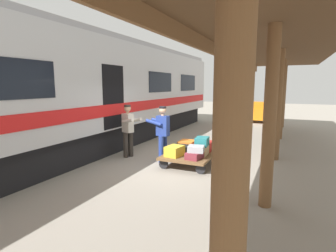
{
  "coord_description": "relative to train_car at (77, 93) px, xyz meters",
  "views": [
    {
      "loc": [
        -2.86,
        7.02,
        2.33
      ],
      "look_at": [
        0.3,
        0.08,
        1.15
      ],
      "focal_mm": 28.41,
      "sensor_mm": 36.0,
      "label": 1
    }
  ],
  "objects": [
    {
      "name": "platform_canopy",
      "position": [
        -6.23,
        -0.0,
        1.22
      ],
      "size": [
        3.2,
        18.79,
        3.56
      ],
      "color": "brown",
      "rests_on": "ground_plane"
    },
    {
      "name": "baggage_tug",
      "position": [
        -4.85,
        -10.54,
        -1.43
      ],
      "size": [
        1.11,
        1.7,
        1.3
      ],
      "color": "orange",
      "rests_on": "ground_plane"
    },
    {
      "name": "train_car",
      "position": [
        0.0,
        0.0,
        0.0
      ],
      "size": [
        3.02,
        19.54,
        4.0
      ],
      "color": "#B7BABF",
      "rests_on": "ground_plane"
    },
    {
      "name": "luggage_cart",
      "position": [
        -4.04,
        -0.22,
        -1.77
      ],
      "size": [
        1.35,
        1.83,
        0.34
      ],
      "color": "brown",
      "rests_on": "ground_plane"
    },
    {
      "name": "suitcase_burgundy_valise",
      "position": [
        -4.34,
        0.29,
        -1.63
      ],
      "size": [
        0.42,
        0.6,
        0.19
      ],
      "primitive_type": "cube",
      "rotation": [
        0.0,
        0.0,
        -0.11
      ],
      "color": "maroon",
      "rests_on": "luggage_cart"
    },
    {
      "name": "suitcase_red_plastic",
      "position": [
        -4.34,
        -0.72,
        -1.59
      ],
      "size": [
        0.44,
        0.66,
        0.26
      ],
      "primitive_type": "cube",
      "rotation": [
        0.0,
        0.0,
        0.09
      ],
      "color": "#AD231E",
      "rests_on": "luggage_cart"
    },
    {
      "name": "ground_plane",
      "position": [
        -3.74,
        -0.0,
        -2.06
      ],
      "size": [
        60.0,
        60.0,
        0.0
      ],
      "primitive_type": "plane",
      "color": "gray"
    },
    {
      "name": "suitcase_tan_vintage",
      "position": [
        -4.34,
        -0.22,
        -1.59
      ],
      "size": [
        0.45,
        0.65,
        0.26
      ],
      "primitive_type": "cube",
      "rotation": [
        0.0,
        0.0,
        0.04
      ],
      "color": "tan",
      "rests_on": "luggage_cart"
    },
    {
      "name": "suitcase_teal_softside",
      "position": [
        -4.38,
        -0.21,
        -1.35
      ],
      "size": [
        0.4,
        0.55,
        0.24
      ],
      "primitive_type": "cube",
      "rotation": [
        0.0,
        0.0,
        0.11
      ],
      "color": "#1E666B",
      "rests_on": "suitcase_tan_vintage"
    },
    {
      "name": "suitcase_yellow_case",
      "position": [
        -3.73,
        0.29,
        -1.58
      ],
      "size": [
        0.47,
        0.57,
        0.29
      ],
      "primitive_type": "cube",
      "rotation": [
        0.0,
        0.0,
        -0.15
      ],
      "color": "gold",
      "rests_on": "luggage_cart"
    },
    {
      "name": "porter_in_overalls",
      "position": [
        -3.17,
        -0.07,
        -1.14
      ],
      "size": [
        0.68,
        0.45,
        1.7
      ],
      "color": "navy",
      "rests_on": "ground_plane"
    },
    {
      "name": "suitcase_orange_carryall",
      "position": [
        -3.73,
        -0.72,
        -1.6
      ],
      "size": [
        0.49,
        0.58,
        0.25
      ],
      "primitive_type": "cube",
      "rotation": [
        0.0,
        0.0,
        0.03
      ],
      "color": "#CC6B23",
      "rests_on": "luggage_cart"
    },
    {
      "name": "suitcase_gray_aluminum",
      "position": [
        -4.37,
        0.29,
        -1.45
      ],
      "size": [
        0.49,
        0.46,
        0.17
      ],
      "primitive_type": "cube",
      "rotation": [
        0.0,
        0.0,
        0.17
      ],
      "color": "#9EA0A5",
      "rests_on": "suitcase_burgundy_valise"
    },
    {
      "name": "suitcase_black_hardshell",
      "position": [
        -3.73,
        -0.22,
        -1.62
      ],
      "size": [
        0.56,
        0.54,
        0.2
      ],
      "primitive_type": "cube",
      "rotation": [
        0.0,
        0.0,
        -0.15
      ],
      "color": "black",
      "rests_on": "luggage_cart"
    },
    {
      "name": "porter_by_door",
      "position": [
        -1.93,
        -0.13,
        -1.14
      ],
      "size": [
        0.73,
        0.58,
        1.7
      ],
      "color": "#332D28",
      "rests_on": "ground_plane"
    }
  ]
}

